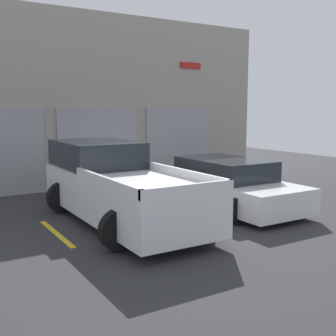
{
  "coord_description": "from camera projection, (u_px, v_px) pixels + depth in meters",
  "views": [
    {
      "loc": [
        -5.48,
        -10.12,
        2.58
      ],
      "look_at": [
        0.0,
        -1.13,
        1.1
      ],
      "focal_mm": 45.0,
      "sensor_mm": 36.0,
      "label": 1
    }
  ],
  "objects": [
    {
      "name": "parking_stripe_centre",
      "position": [
        269.0,
        201.0,
        11.93
      ],
      "size": [
        0.12,
        2.2,
        0.01
      ],
      "primitive_type": "cube",
      "color": "gold",
      "rests_on": "ground"
    },
    {
      "name": "parking_stripe_far_left",
      "position": [
        56.0,
        233.0,
        8.79
      ],
      "size": [
        0.12,
        2.2,
        0.01
      ],
      "primitive_type": "cube",
      "color": "gold",
      "rests_on": "ground"
    },
    {
      "name": "shophouse_building",
      "position": [
        100.0,
        103.0,
        14.12
      ],
      "size": [
        12.61,
        0.68,
        5.7
      ],
      "color": "#9E9389",
      "rests_on": "ground"
    },
    {
      "name": "parking_stripe_left",
      "position": [
        179.0,
        214.0,
        10.36
      ],
      "size": [
        0.12,
        2.2,
        0.01
      ],
      "primitive_type": "cube",
      "color": "gold",
      "rests_on": "ground"
    },
    {
      "name": "sedan_white",
      "position": [
        226.0,
        185.0,
        11.09
      ],
      "size": [
        2.26,
        4.47,
        1.28
      ],
      "color": "white",
      "rests_on": "ground"
    },
    {
      "name": "pickup_truck",
      "position": [
        116.0,
        185.0,
        9.72
      ],
      "size": [
        2.46,
        5.44,
        1.78
      ],
      "color": "white",
      "rests_on": "ground"
    },
    {
      "name": "ground_plane",
      "position": [
        147.0,
        202.0,
        11.74
      ],
      "size": [
        28.0,
        28.0,
        0.0
      ],
      "primitive_type": "plane",
      "color": "#2D2D30"
    }
  ]
}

